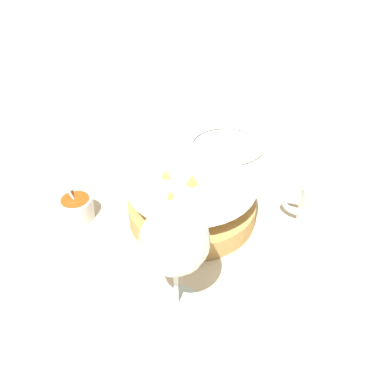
{
  "coord_description": "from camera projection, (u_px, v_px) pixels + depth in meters",
  "views": [
    {
      "loc": [
        -0.27,
        0.57,
        0.52
      ],
      "look_at": [
        0.03,
        0.04,
        0.06
      ],
      "focal_mm": 40.0,
      "sensor_mm": 36.0,
      "label": 1
    }
  ],
  "objects": [
    {
      "name": "side_plate",
      "position": [
        227.0,
        145.0,
        1.0
      ],
      "size": [
        0.18,
        0.18,
        0.01
      ],
      "color": "white",
      "rests_on": "ground_plane"
    },
    {
      "name": "beer_mug",
      "position": [
        318.0,
        209.0,
        0.76
      ],
      "size": [
        0.11,
        0.07,
        0.09
      ],
      "color": "silver",
      "rests_on": "ground_plane"
    },
    {
      "name": "sauce_cup",
      "position": [
        76.0,
        207.0,
        0.79
      ],
      "size": [
        0.07,
        0.06,
        0.1
      ],
      "color": "#B7B7BC",
      "rests_on": "ground_plane"
    },
    {
      "name": "ground_plane",
      "position": [
        217.0,
        211.0,
        0.82
      ],
      "size": [
        4.0,
        4.0,
        0.0
      ],
      "primitive_type": "plane",
      "color": "beige"
    },
    {
      "name": "wine_glass",
      "position": [
        175.0,
        243.0,
        0.57
      ],
      "size": [
        0.1,
        0.1,
        0.18
      ],
      "color": "silver",
      "rests_on": "ground_plane"
    },
    {
      "name": "food_basket",
      "position": [
        192.0,
        203.0,
        0.78
      ],
      "size": [
        0.23,
        0.23,
        0.1
      ],
      "color": "#B2894C",
      "rests_on": "ground_plane"
    }
  ]
}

